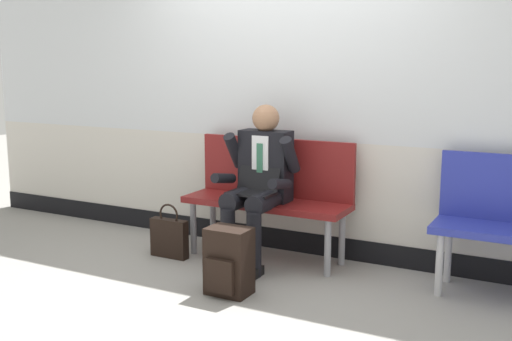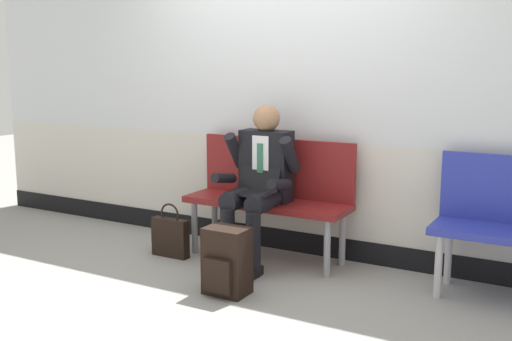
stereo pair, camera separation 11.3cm
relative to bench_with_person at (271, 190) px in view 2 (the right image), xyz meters
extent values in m
plane|color=gray|center=(0.04, -0.37, -0.55)|extent=(18.00, 18.00, 0.00)
cube|color=silver|center=(0.04, 0.27, 1.23)|extent=(6.60, 0.12, 1.69)
cube|color=beige|center=(0.04, 0.27, 0.00)|extent=(6.60, 0.12, 0.76)
cube|color=black|center=(0.04, 0.27, -0.46)|extent=(6.60, 0.14, 0.17)
cube|color=maroon|center=(0.00, -0.08, -0.10)|extent=(1.33, 0.42, 0.05)
cube|color=maroon|center=(0.00, 0.10, 0.16)|extent=(1.33, 0.04, 0.47)
cylinder|color=gray|center=(-0.59, -0.23, -0.34)|extent=(0.05, 0.05, 0.43)
cylinder|color=gray|center=(-0.59, 0.07, -0.34)|extent=(0.05, 0.05, 0.43)
cylinder|color=gray|center=(0.59, -0.23, -0.34)|extent=(0.05, 0.05, 0.43)
cylinder|color=gray|center=(0.59, 0.07, -0.34)|extent=(0.05, 0.05, 0.43)
cylinder|color=#B7B7BC|center=(1.38, -0.23, -0.34)|extent=(0.05, 0.05, 0.43)
cylinder|color=#B7B7BC|center=(1.38, 0.07, -0.34)|extent=(0.05, 0.05, 0.43)
cylinder|color=black|center=(-0.11, -0.29, -0.03)|extent=(0.15, 0.40, 0.15)
cylinder|color=black|center=(-0.11, -0.48, -0.31)|extent=(0.11, 0.11, 0.48)
cube|color=black|center=(-0.11, -0.54, -0.52)|extent=(0.10, 0.26, 0.07)
cylinder|color=black|center=(0.11, -0.29, -0.03)|extent=(0.15, 0.40, 0.15)
cylinder|color=black|center=(0.11, -0.48, -0.31)|extent=(0.11, 0.11, 0.48)
cube|color=black|center=(0.11, -0.54, -0.52)|extent=(0.10, 0.26, 0.07)
cube|color=black|center=(0.00, -0.08, 0.20)|extent=(0.40, 0.18, 0.55)
cube|color=silver|center=(0.00, -0.17, 0.25)|extent=(0.14, 0.01, 0.39)
cube|color=#2D664C|center=(0.00, -0.18, 0.22)|extent=(0.05, 0.01, 0.33)
sphere|color=#9E7051|center=(0.00, -0.08, 0.57)|extent=(0.21, 0.21, 0.21)
cylinder|color=black|center=(-0.24, -0.15, 0.31)|extent=(0.09, 0.25, 0.30)
cylinder|color=black|center=(-0.24, -0.32, 0.12)|extent=(0.08, 0.27, 0.12)
cylinder|color=black|center=(0.24, -0.15, 0.31)|extent=(0.09, 0.25, 0.30)
cylinder|color=black|center=(0.24, -0.32, 0.12)|extent=(0.08, 0.27, 0.12)
cube|color=black|center=(0.00, -0.32, 0.03)|extent=(0.35, 0.22, 0.02)
cube|color=black|center=(0.00, -0.19, 0.14)|extent=(0.35, 0.08, 0.21)
cube|color=black|center=(0.12, -0.86, -0.32)|extent=(0.29, 0.21, 0.46)
cube|color=black|center=(0.12, -0.98, -0.39)|extent=(0.20, 0.04, 0.23)
cube|color=black|center=(-0.70, -0.40, -0.40)|extent=(0.32, 0.08, 0.31)
torus|color=black|center=(-0.70, -0.40, -0.20)|extent=(0.18, 0.02, 0.18)
camera|label=1|loc=(2.13, -4.25, 0.99)|focal=42.83mm
camera|label=2|loc=(2.23, -4.19, 0.99)|focal=42.83mm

